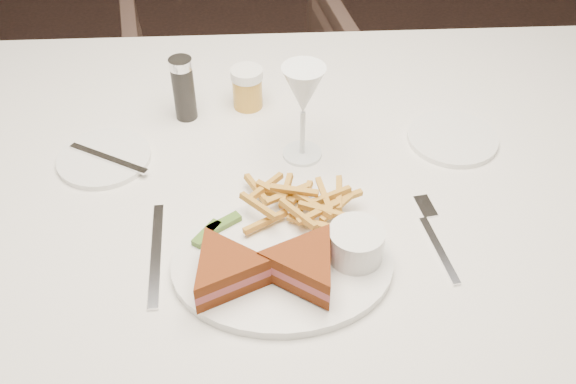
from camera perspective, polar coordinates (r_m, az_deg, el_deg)
The scene contains 3 objects.
table at distance 1.33m, azimuth -0.21°, elevation -12.13°, with size 1.59×1.06×0.75m, color silver.
chair_far at distance 2.00m, azimuth -4.04°, elevation 8.29°, with size 0.65×0.61×0.67m, color #47332B.
table_setting at distance 0.98m, azimuth -0.47°, elevation -0.85°, with size 0.77×0.60×0.18m.
Camera 1 is at (0.22, -0.73, 1.46)m, focal length 40.00 mm.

